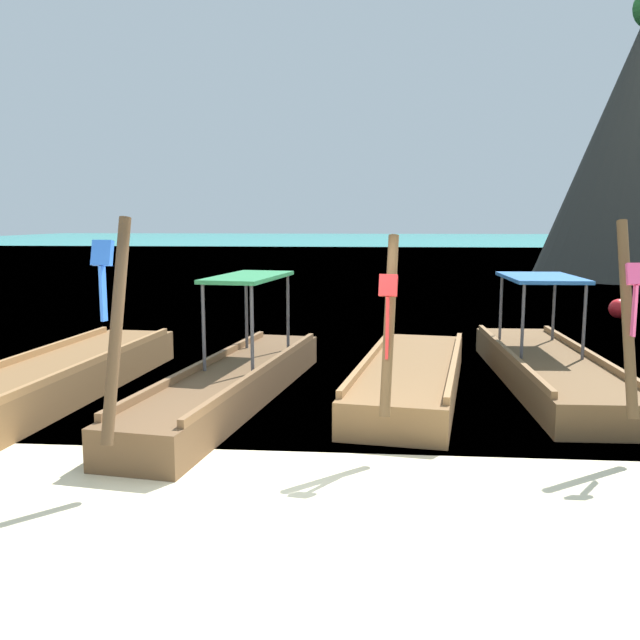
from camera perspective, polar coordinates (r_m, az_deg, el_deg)
ground at (r=6.95m, az=-2.20°, el=-13.94°), size 120.00×120.00×0.00m
sea_water at (r=67.50m, az=4.19°, el=6.19°), size 120.00×120.00×0.00m
longtail_boat_violet_ribbon at (r=10.52m, az=-22.59°, el=-5.21°), size 1.83×7.40×2.58m
longtail_boat_blue_ribbon at (r=9.98m, az=-7.39°, el=-5.11°), size 1.94×6.50×2.68m
longtail_boat_red_ribbon at (r=10.48m, az=7.65°, el=-4.79°), size 2.11×5.59×2.48m
longtail_boat_pink_ribbon at (r=11.50m, az=18.67°, el=-3.75°), size 1.48×6.35×2.65m
mooring_buoy_near at (r=19.91m, az=23.83°, el=0.88°), size 0.53×0.53×0.53m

